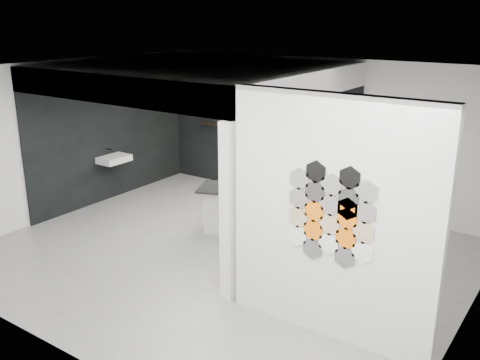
% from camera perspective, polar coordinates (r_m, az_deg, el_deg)
% --- Properties ---
extents(floor, '(7.00, 6.00, 0.01)m').
position_cam_1_polar(floor, '(8.36, -1.75, -7.97)').
color(floor, slate).
extents(partition_panel, '(2.45, 0.15, 2.80)m').
position_cam_1_polar(partition_panel, '(5.96, 9.70, -4.28)').
color(partition_panel, silver).
rests_on(partition_panel, floor).
extents(bay_clad_back, '(4.40, 0.04, 2.35)m').
position_cam_1_polar(bay_clad_back, '(11.00, 1.97, 4.80)').
color(bay_clad_back, black).
rests_on(bay_clad_back, floor).
extents(bay_clad_left, '(0.04, 4.00, 2.35)m').
position_cam_1_polar(bay_clad_left, '(10.92, -13.43, 4.24)').
color(bay_clad_left, black).
rests_on(bay_clad_left, floor).
extents(bulkhead, '(4.40, 4.00, 0.40)m').
position_cam_1_polar(bulkhead, '(9.20, -4.76, 10.95)').
color(bulkhead, silver).
rests_on(bulkhead, corner_column).
extents(corner_column, '(0.16, 0.16, 2.35)m').
position_cam_1_polar(corner_column, '(6.70, -1.30, -3.58)').
color(corner_column, silver).
rests_on(corner_column, floor).
extents(fascia_beam, '(4.40, 0.16, 0.40)m').
position_cam_1_polar(fascia_beam, '(7.82, -13.83, 9.38)').
color(fascia_beam, silver).
rests_on(fascia_beam, corner_column).
extents(wall_basin, '(0.40, 0.60, 0.12)m').
position_cam_1_polar(wall_basin, '(10.70, -13.27, 2.19)').
color(wall_basin, silver).
rests_on(wall_basin, bay_clad_left).
extents(display_shelf, '(3.00, 0.15, 0.04)m').
position_cam_1_polar(display_shelf, '(10.83, 2.12, 5.28)').
color(display_shelf, black).
rests_on(display_shelf, bay_clad_back).
extents(kitchen_island, '(1.67, 1.22, 1.23)m').
position_cam_1_polar(kitchen_island, '(9.00, 0.62, -3.15)').
color(kitchen_island, silver).
rests_on(kitchen_island, floor).
extents(stockpot, '(0.26, 0.26, 0.17)m').
position_cam_1_polar(stockpot, '(11.28, -1.47, 6.30)').
color(stockpot, black).
rests_on(stockpot, display_shelf).
extents(kettle, '(0.19, 0.19, 0.14)m').
position_cam_1_polar(kettle, '(10.33, 6.66, 5.08)').
color(kettle, black).
rests_on(kettle, display_shelf).
extents(glass_bowl, '(0.16, 0.16, 0.09)m').
position_cam_1_polar(glass_bowl, '(10.17, 8.55, 4.68)').
color(glass_bowl, gray).
rests_on(glass_bowl, display_shelf).
extents(glass_vase, '(0.12, 0.12, 0.16)m').
position_cam_1_polar(glass_vase, '(10.16, 8.55, 4.85)').
color(glass_vase, gray).
rests_on(glass_vase, display_shelf).
extents(bottle_dark, '(0.06, 0.06, 0.15)m').
position_cam_1_polar(bottle_dark, '(11.08, -0.00, 6.05)').
color(bottle_dark, black).
rests_on(bottle_dark, display_shelf).
extents(utensil_cup, '(0.08, 0.08, 0.10)m').
position_cam_1_polar(utensil_cup, '(11.36, -2.00, 6.21)').
color(utensil_cup, black).
rests_on(utensil_cup, display_shelf).
extents(hex_tile_cluster, '(1.04, 0.02, 1.16)m').
position_cam_1_polar(hex_tile_cluster, '(5.83, 9.69, -3.65)').
color(hex_tile_cluster, white).
rests_on(hex_tile_cluster, partition_panel).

